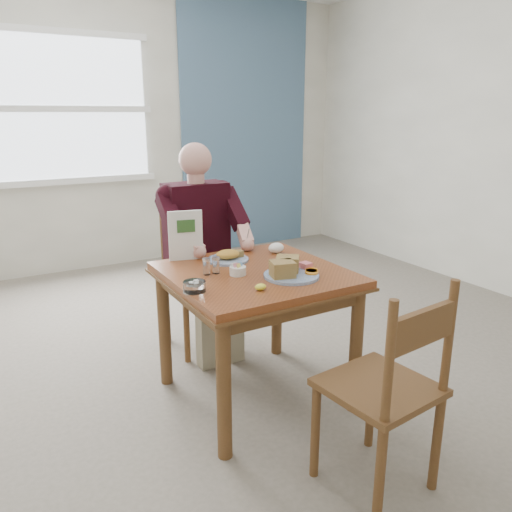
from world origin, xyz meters
TOP-DOWN VIEW (x-y plane):
  - floor at (0.00, 0.00)m, footprint 6.00×6.00m
  - wall_back at (0.00, 3.00)m, footprint 5.50×0.00m
  - accent_panel at (1.60, 2.98)m, footprint 1.60×0.02m
  - lemon_wedge at (-0.13, -0.27)m, footprint 0.06×0.05m
  - napkin at (0.29, 0.24)m, footprint 0.10×0.09m
  - metal_dish at (0.26, 0.10)m, footprint 0.11×0.11m
  - window at (-0.40, 2.97)m, footprint 1.72×0.04m
  - table at (0.00, 0.00)m, footprint 0.92×0.92m
  - chair_far at (0.00, 0.80)m, footprint 0.42×0.42m
  - chair_near at (0.10, -0.91)m, footprint 0.46×0.46m
  - diner at (0.00, 0.71)m, footprint 0.53×0.56m
  - near_plate at (0.10, -0.17)m, footprint 0.37×0.37m
  - far_plate at (-0.04, 0.24)m, footprint 0.26×0.26m
  - caddy at (-0.11, -0.01)m, footprint 0.09×0.09m
  - shakers at (-0.23, 0.07)m, footprint 0.10×0.05m
  - creamer at (-0.41, -0.13)m, footprint 0.12×0.12m
  - menu at (-0.24, 0.38)m, footprint 0.19×0.06m

SIDE VIEW (x-z plane):
  - floor at x=0.00m, z-range 0.00..0.00m
  - chair_far at x=0.00m, z-range 0.00..0.95m
  - chair_near at x=0.10m, z-range 0.00..0.95m
  - table at x=0.00m, z-range 0.26..1.01m
  - metal_dish at x=0.26m, z-range 0.75..0.76m
  - lemon_wedge at x=-0.13m, z-range 0.75..0.78m
  - caddy at x=-0.11m, z-range 0.74..0.81m
  - far_plate at x=-0.04m, z-range 0.74..0.81m
  - creamer at x=-0.41m, z-range 0.75..0.80m
  - napkin at x=0.29m, z-range 0.75..0.81m
  - near_plate at x=0.10m, z-range 0.74..0.83m
  - shakers at x=-0.23m, z-range 0.75..0.84m
  - diner at x=0.00m, z-range 0.12..1.50m
  - menu at x=-0.24m, z-range 0.75..1.04m
  - accent_panel at x=1.60m, z-range 0.00..2.80m
  - wall_back at x=0.00m, z-range -1.35..4.15m
  - window at x=-0.40m, z-range 0.89..2.31m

